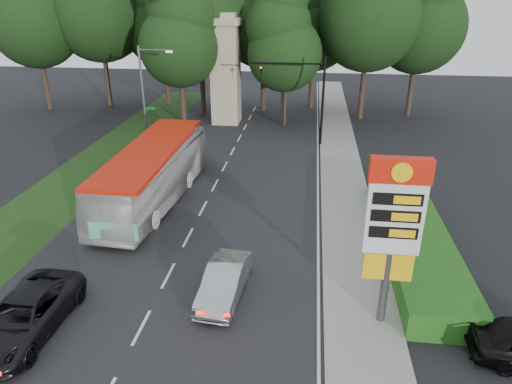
# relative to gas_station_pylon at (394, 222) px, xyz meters

# --- Properties ---
(ground) EXTENTS (120.00, 120.00, 0.00)m
(ground) POSITION_rel_gas_station_pylon_xyz_m (-9.20, -1.99, -4.45)
(ground) COLOR black
(ground) RESTS_ON ground
(road_surface) EXTENTS (14.00, 80.00, 0.02)m
(road_surface) POSITION_rel_gas_station_pylon_xyz_m (-9.20, 10.01, -4.44)
(road_surface) COLOR black
(road_surface) RESTS_ON ground
(sidewalk_right) EXTENTS (3.00, 80.00, 0.12)m
(sidewalk_right) POSITION_rel_gas_station_pylon_xyz_m (-0.70, 10.01, -4.39)
(sidewalk_right) COLOR gray
(sidewalk_right) RESTS_ON ground
(grass_verge_left) EXTENTS (5.00, 50.00, 0.02)m
(grass_verge_left) POSITION_rel_gas_station_pylon_xyz_m (-18.70, 16.01, -4.44)
(grass_verge_left) COLOR #193814
(grass_verge_left) RESTS_ON ground
(hedge) EXTENTS (3.00, 14.00, 1.20)m
(hedge) POSITION_rel_gas_station_pylon_xyz_m (2.30, 6.01, -3.85)
(hedge) COLOR #1A5316
(hedge) RESTS_ON ground
(gas_station_pylon) EXTENTS (2.10, 0.45, 6.85)m
(gas_station_pylon) POSITION_rel_gas_station_pylon_xyz_m (0.00, 0.00, 0.00)
(gas_station_pylon) COLOR #59595E
(gas_station_pylon) RESTS_ON ground
(traffic_signal_mast) EXTENTS (6.10, 0.35, 7.20)m
(traffic_signal_mast) POSITION_rel_gas_station_pylon_xyz_m (-3.52, 22.00, 0.22)
(traffic_signal_mast) COLOR black
(traffic_signal_mast) RESTS_ON ground
(streetlight_signs) EXTENTS (2.75, 0.98, 8.00)m
(streetlight_signs) POSITION_rel_gas_station_pylon_xyz_m (-16.19, 20.01, -0.01)
(streetlight_signs) COLOR #59595E
(streetlight_signs) RESTS_ON ground
(monument) EXTENTS (3.00, 3.00, 10.05)m
(monument) POSITION_rel_gas_station_pylon_xyz_m (-11.20, 28.01, 0.66)
(monument) COLOR tan
(monument) RESTS_ON ground
(tree_far_west) EXTENTS (8.96, 8.96, 17.60)m
(tree_far_west) POSITION_rel_gas_station_pylon_xyz_m (-31.20, 31.01, 6.24)
(tree_far_west) COLOR #2D2116
(tree_far_west) RESTS_ON ground
(tree_west_near) EXTENTS (8.40, 8.40, 16.50)m
(tree_west_near) POSITION_rel_gas_station_pylon_xyz_m (-19.20, 35.01, 5.57)
(tree_west_near) COLOR #2D2116
(tree_west_near) RESTS_ON ground
(tree_east_near) EXTENTS (8.12, 8.12, 15.95)m
(tree_east_near) POSITION_rel_gas_station_pylon_xyz_m (-3.20, 35.01, 5.23)
(tree_east_near) COLOR #2D2116
(tree_east_near) RESTS_ON ground
(tree_far_east) EXTENTS (8.68, 8.68, 17.05)m
(tree_far_east) POSITION_rel_gas_station_pylon_xyz_m (6.80, 33.01, 5.90)
(tree_far_east) COLOR #2D2116
(tree_far_east) RESTS_ON ground
(tree_monument_left) EXTENTS (7.28, 7.28, 14.30)m
(tree_monument_left) POSITION_rel_gas_station_pylon_xyz_m (-15.20, 27.01, 4.23)
(tree_monument_left) COLOR #2D2116
(tree_monument_left) RESTS_ON ground
(tree_monument_right) EXTENTS (6.72, 6.72, 13.20)m
(tree_monument_right) POSITION_rel_gas_station_pylon_xyz_m (-5.70, 27.51, 3.56)
(tree_monument_right) COLOR #2D2116
(tree_monument_right) RESTS_ON ground
(transit_bus) EXTENTS (3.76, 12.64, 3.47)m
(transit_bus) POSITION_rel_gas_station_pylon_xyz_m (-12.32, 9.70, -2.71)
(transit_bus) COLOR silver
(transit_bus) RESTS_ON ground
(sedan_silver) EXTENTS (1.82, 4.42, 1.42)m
(sedan_silver) POSITION_rel_gas_station_pylon_xyz_m (-6.38, 0.90, -3.74)
(sedan_silver) COLOR #A2A4A9
(sedan_silver) RESTS_ON ground
(suv_charcoal) EXTENTS (2.67, 5.58, 1.53)m
(suv_charcoal) POSITION_rel_gas_station_pylon_xyz_m (-13.45, -2.22, -3.68)
(suv_charcoal) COLOR black
(suv_charcoal) RESTS_ON ground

